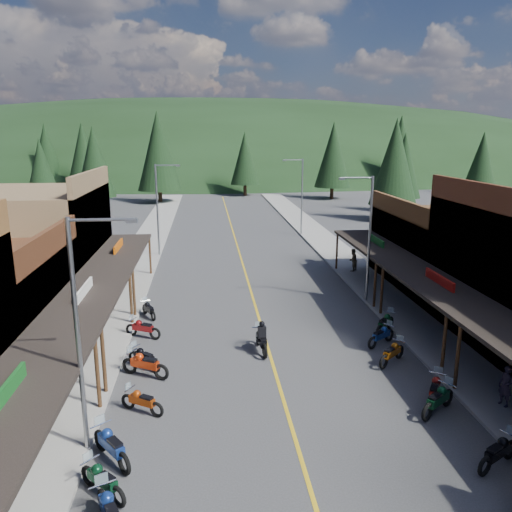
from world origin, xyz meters
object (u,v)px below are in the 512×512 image
object	(u,v)px
pine_4	(333,155)
bike_east_9	(385,323)
bike_west_9	(143,327)
streetlight_2	(367,234)
bike_west_5	(111,444)
streetlight_1	(159,206)
pine_11	(395,162)
streetlight_0	(82,327)
pine_10	(94,162)
bike_west_10	(149,309)
bike_east_7	(392,352)
streetlight_3	(301,193)
pedestrian_east_a	(506,386)
pine_1	(83,153)
pine_8	(42,174)
pine_6	(482,158)
bike_west_7	(145,363)
pedestrian_east_b	(353,260)
bike_west_8	(144,357)
shop_west_3	(38,245)
pine_3	(245,158)
bike_east_4	(498,451)
bike_east_5	(438,399)
shop_east_3	(445,250)
pine_5	(400,148)
bike_east_8	(381,335)
pine_7	(46,152)
rider_on_bike	(261,339)
pine_9	(404,165)
bike_east_6	(435,389)
pine_2	(158,151)
bike_west_4	(102,479)
bike_west_3	(110,512)
bike_west_6	(142,400)

from	to	relation	value
pine_4	bike_east_9	size ratio (longest dim) A/B	5.70
bike_west_9	streetlight_2	bearing A→B (deg)	-45.26
pine_4	bike_west_5	distance (m)	71.24
streetlight_1	pine_11	world-z (taller)	pine_11
streetlight_0	pine_10	size ratio (longest dim) A/B	0.69
bike_west_10	bike_east_7	world-z (taller)	bike_east_7
streetlight_3	pedestrian_east_a	distance (m)	35.09
streetlight_0	bike_west_10	world-z (taller)	streetlight_0
streetlight_3	pine_1	xyz separation A→B (m)	(-30.95, 40.00, 2.78)
pine_11	bike_east_9	bearing A→B (deg)	-111.08
pine_4	pine_8	xyz separation A→B (m)	(-40.00, -20.00, -1.26)
streetlight_1	pine_6	world-z (taller)	pine_6
bike_west_7	pedestrian_east_b	world-z (taller)	pedestrian_east_b
bike_west_8	bike_east_9	xyz separation A→B (m)	(12.37, 2.88, 0.06)
shop_west_3	pedestrian_east_b	distance (m)	22.47
pine_3	bike_east_4	xyz separation A→B (m)	(2.18, -74.21, -5.89)
streetlight_0	pine_3	size ratio (longest dim) A/B	0.73
pine_3	pine_4	xyz separation A→B (m)	(14.00, -6.00, 0.75)
bike_west_7	bike_east_5	size ratio (longest dim) A/B	1.06
shop_east_3	pine_5	bearing A→B (deg)	71.55
streetlight_2	pine_10	size ratio (longest dim) A/B	0.69
bike_east_4	bike_east_8	size ratio (longest dim) A/B	1.03
pine_1	bike_west_9	bearing A→B (deg)	-75.12
pine_7	bike_west_7	size ratio (longest dim) A/B	5.43
pine_11	streetlight_1	bearing A→B (deg)	-149.30
bike_east_8	streetlight_2	bearing A→B (deg)	134.88
streetlight_1	pine_5	xyz separation A→B (m)	(40.95, 50.00, 3.53)
pine_4	bike_east_5	size ratio (longest dim) A/B	5.73
streetlight_3	bike_west_5	distance (m)	39.15
rider_on_bike	pine_3	bearing A→B (deg)	80.85
pine_11	bike_east_5	bearing A→B (deg)	-108.39
shop_east_3	bike_east_4	distance (m)	21.01
pine_9	bike_east_6	world-z (taller)	pine_9
pine_2	bike_west_9	world-z (taller)	pine_2
streetlight_3	bike_east_4	world-z (taller)	streetlight_3
streetlight_1	bike_west_5	xyz separation A→B (m)	(0.78, -28.69, -3.80)
bike_west_4	bike_west_7	world-z (taller)	bike_west_7
bike_west_3	pine_1	bearing A→B (deg)	77.57
streetlight_2	pine_10	bearing A→B (deg)	120.71
pine_9	bike_west_10	world-z (taller)	pine_9
bike_west_4	bike_west_6	size ratio (longest dim) A/B	1.06
shop_east_3	pine_8	distance (m)	45.98
bike_west_7	pedestrian_east_b	size ratio (longest dim) A/B	1.31
bike_west_8	streetlight_0	bearing A→B (deg)	-148.37
streetlight_2	bike_east_9	xyz separation A→B (m)	(-0.48, -5.09, -3.83)
pine_7	pine_8	distance (m)	37.38
pine_1	bike_east_5	bearing A→B (deg)	-68.37
streetlight_3	bike_west_5	size ratio (longest dim) A/B	3.48
pine_7	bike_east_8	bearing A→B (deg)	-63.15
streetlight_3	bike_west_10	bearing A→B (deg)	-119.75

